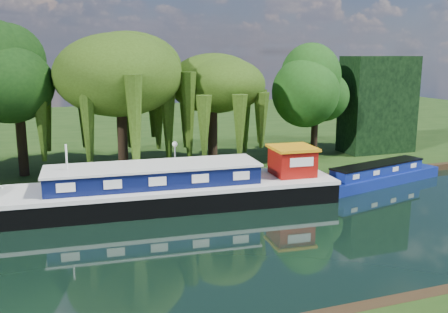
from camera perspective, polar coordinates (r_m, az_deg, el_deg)
name	(u,v)px	position (r m, az deg, el deg)	size (l,w,h in m)	color
ground	(221,241)	(23.97, -0.35, -9.63)	(120.00, 120.00, 0.00)	black
far_bank	(118,131)	(56.18, -12.06, 2.84)	(120.00, 52.00, 0.45)	black
dutch_barge	(175,188)	(29.18, -5.58, -3.65)	(19.58, 5.83, 4.07)	black
narrowboat	(377,176)	(35.14, 17.11, -2.19)	(11.09, 4.36, 1.60)	navy
red_dinghy	(21,218)	(29.21, -22.20, -6.55)	(2.44, 3.41, 0.71)	maroon
willow_left	(120,76)	(35.28, -11.82, 8.99)	(7.71, 7.71, 9.25)	black
willow_right	(212,93)	(36.25, -1.33, 7.21)	(6.07, 6.07, 7.40)	black
tree_far_mid	(17,79)	(36.15, -22.62, 8.15)	(5.82, 5.82, 9.53)	black
tree_far_right	(316,91)	(40.30, 10.46, 7.39)	(4.73, 4.73, 7.73)	black
conifer_hedge	(378,104)	(44.10, 17.17, 5.70)	(6.00, 3.00, 8.00)	black
lamppost	(175,150)	(33.13, -5.63, 0.73)	(0.36, 0.36, 2.56)	silver
mooring_posts	(168,180)	(31.23, -6.39, -2.74)	(19.16, 0.16, 1.00)	silver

